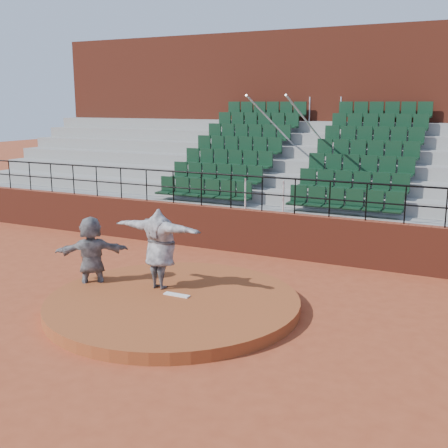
{
  "coord_description": "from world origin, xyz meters",
  "views": [
    {
      "loc": [
        6.1,
        -9.88,
        4.4
      ],
      "look_at": [
        0.0,
        2.5,
        1.4
      ],
      "focal_mm": 45.0,
      "sensor_mm": 36.0,
      "label": 1
    }
  ],
  "objects": [
    {
      "name": "pitching_rubber",
      "position": [
        0.0,
        0.15,
        0.27
      ],
      "size": [
        0.6,
        0.15,
        0.03
      ],
      "primitive_type": "cube",
      "color": "white",
      "rests_on": "pitchers_mound"
    },
    {
      "name": "press_box_facade",
      "position": [
        0.0,
        12.6,
        3.55
      ],
      "size": [
        24.0,
        3.0,
        7.1
      ],
      "primitive_type": "cube",
      "color": "maroon",
      "rests_on": "ground"
    },
    {
      "name": "pitchers_mound",
      "position": [
        0.0,
        0.0,
        0.12
      ],
      "size": [
        5.5,
        5.5,
        0.25
      ],
      "primitive_type": "cylinder",
      "color": "brown",
      "rests_on": "ground"
    },
    {
      "name": "wall_railing",
      "position": [
        0.0,
        5.0,
        2.03
      ],
      "size": [
        24.04,
        0.05,
        1.03
      ],
      "color": "black",
      "rests_on": "boundary_wall"
    },
    {
      "name": "ground",
      "position": [
        0.0,
        0.0,
        0.0
      ],
      "size": [
        90.0,
        90.0,
        0.0
      ],
      "primitive_type": "plane",
      "color": "#994022",
      "rests_on": "ground"
    },
    {
      "name": "boundary_wall",
      "position": [
        0.0,
        5.0,
        0.65
      ],
      "size": [
        24.0,
        0.3,
        1.3
      ],
      "primitive_type": "cube",
      "color": "maroon",
      "rests_on": "ground"
    },
    {
      "name": "pitcher",
      "position": [
        -0.61,
        0.46,
        1.17
      ],
      "size": [
        2.29,
        0.73,
        1.84
      ],
      "primitive_type": "imported",
      "rotation": [
        0.0,
        0.0,
        3.09
      ],
      "color": "black",
      "rests_on": "pitchers_mound"
    },
    {
      "name": "seating_deck",
      "position": [
        0.0,
        8.65,
        1.44
      ],
      "size": [
        24.0,
        5.97,
        4.63
      ],
      "color": "gray",
      "rests_on": "ground"
    },
    {
      "name": "fielder",
      "position": [
        -2.29,
        0.12,
        0.92
      ],
      "size": [
        1.68,
        1.45,
        1.83
      ],
      "primitive_type": "imported",
      "rotation": [
        0.0,
        0.0,
        3.78
      ],
      "color": "black",
      "rests_on": "ground"
    }
  ]
}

